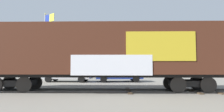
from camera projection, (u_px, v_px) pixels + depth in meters
ground_plane at (93, 91)px, 10.89m from camera, size 260.00×260.00×0.00m
track at (107, 91)px, 10.90m from camera, size 60.02×3.79×0.08m
freight_car at (102, 51)px, 11.04m from camera, size 16.89×3.62×4.20m
flagpole at (47, 35)px, 20.43m from camera, size 1.42×1.04×7.74m
hillside at (107, 58)px, 88.52m from camera, size 128.39×37.80×16.68m
parked_car_silver at (67, 73)px, 17.73m from camera, size 4.88×2.25×1.61m
parked_car_blue at (118, 73)px, 17.75m from camera, size 4.56×2.10×1.73m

